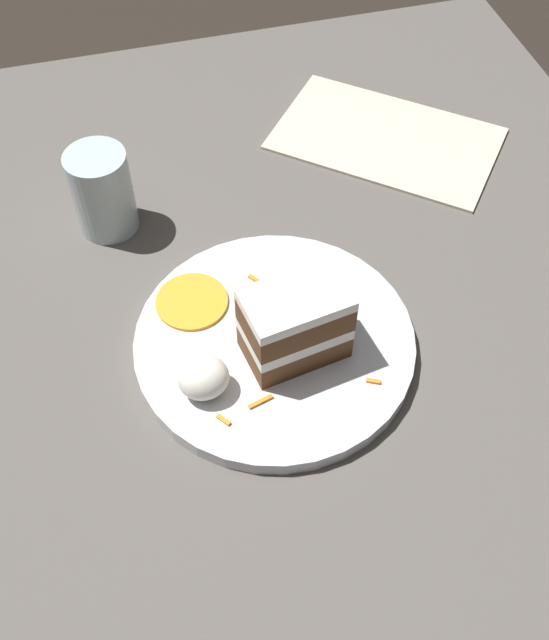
{
  "coord_description": "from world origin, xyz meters",
  "views": [
    {
      "loc": [
        0.06,
        0.44,
        0.65
      ],
      "look_at": [
        -0.06,
        0.01,
        0.07
      ],
      "focal_mm": 42.0,
      "sensor_mm": 36.0,
      "label": 1
    }
  ],
  "objects_px": {
    "plate": "(274,343)",
    "cream_dollop": "(203,378)",
    "cake_slice": "(295,324)",
    "drinking_glass": "(104,197)",
    "orange_garnish": "(192,302)",
    "menu_card": "(386,139)"
  },
  "relations": [
    {
      "from": "drinking_glass",
      "to": "plate",
      "type": "bearing_deg",
      "value": 122.19
    },
    {
      "from": "cake_slice",
      "to": "drinking_glass",
      "type": "xyz_separation_m",
      "value": [
        0.15,
        -0.24,
        -0.02
      ]
    },
    {
      "from": "plate",
      "to": "drinking_glass",
      "type": "height_order",
      "value": "drinking_glass"
    },
    {
      "from": "plate",
      "to": "drinking_glass",
      "type": "relative_size",
      "value": 2.79
    },
    {
      "from": "orange_garnish",
      "to": "menu_card",
      "type": "xyz_separation_m",
      "value": [
        -0.29,
        -0.21,
        -0.02
      ]
    },
    {
      "from": "cake_slice",
      "to": "orange_garnish",
      "type": "distance_m",
      "value": 0.13
    },
    {
      "from": "drinking_glass",
      "to": "orange_garnish",
      "type": "bearing_deg",
      "value": 113.6
    },
    {
      "from": "plate",
      "to": "menu_card",
      "type": "xyz_separation_m",
      "value": [
        -0.22,
        -0.28,
        -0.01
      ]
    },
    {
      "from": "orange_garnish",
      "to": "menu_card",
      "type": "height_order",
      "value": "orange_garnish"
    },
    {
      "from": "plate",
      "to": "drinking_glass",
      "type": "xyz_separation_m",
      "value": [
        0.14,
        -0.22,
        0.03
      ]
    },
    {
      "from": "drinking_glass",
      "to": "cream_dollop",
      "type": "bearing_deg",
      "value": 102.65
    },
    {
      "from": "cake_slice",
      "to": "cream_dollop",
      "type": "height_order",
      "value": "cake_slice"
    },
    {
      "from": "cake_slice",
      "to": "orange_garnish",
      "type": "relative_size",
      "value": 1.4
    },
    {
      "from": "plate",
      "to": "orange_garnish",
      "type": "xyz_separation_m",
      "value": [
        0.07,
        -0.07,
        0.01
      ]
    },
    {
      "from": "drinking_glass",
      "to": "cake_slice",
      "type": "bearing_deg",
      "value": 122.7
    },
    {
      "from": "cream_dollop",
      "to": "orange_garnish",
      "type": "height_order",
      "value": "cream_dollop"
    },
    {
      "from": "cream_dollop",
      "to": "menu_card",
      "type": "distance_m",
      "value": 0.44
    },
    {
      "from": "drinking_glass",
      "to": "menu_card",
      "type": "height_order",
      "value": "drinking_glass"
    },
    {
      "from": "plate",
      "to": "cream_dollop",
      "type": "bearing_deg",
      "value": 27.22
    },
    {
      "from": "plate",
      "to": "orange_garnish",
      "type": "relative_size",
      "value": 3.77
    },
    {
      "from": "cake_slice",
      "to": "drinking_glass",
      "type": "bearing_deg",
      "value": 23.66
    },
    {
      "from": "plate",
      "to": "menu_card",
      "type": "bearing_deg",
      "value": -128.82
    }
  ]
}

